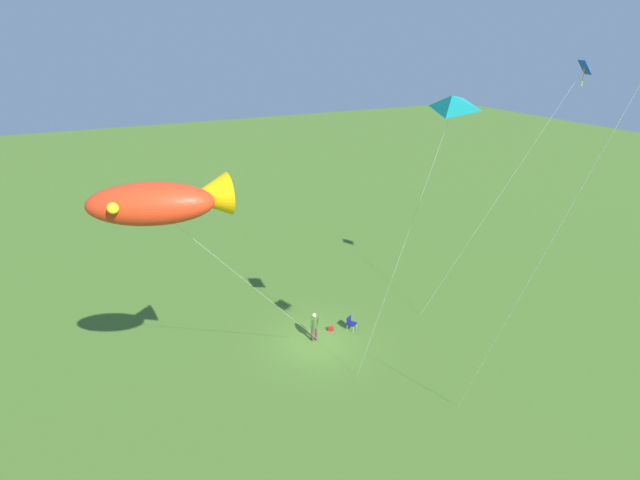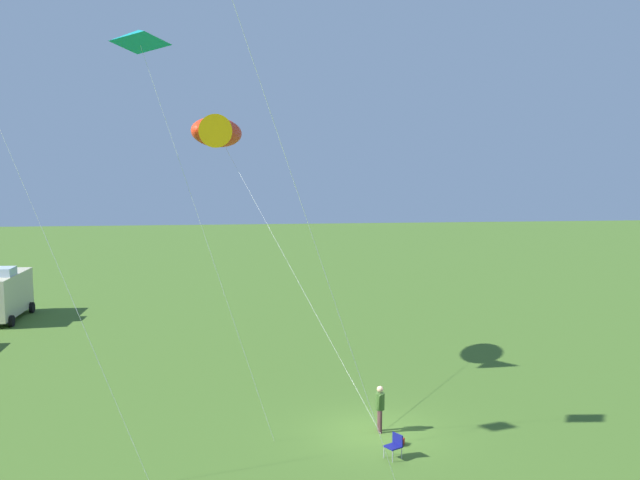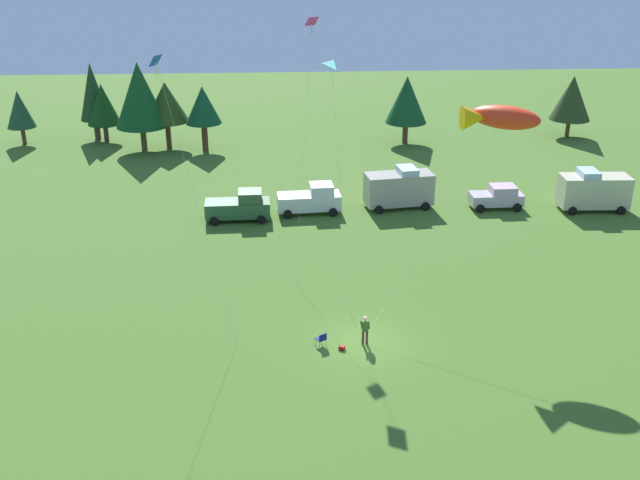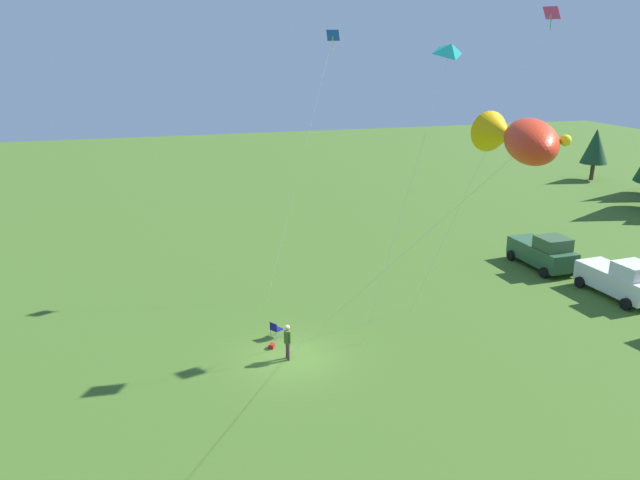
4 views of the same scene
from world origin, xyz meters
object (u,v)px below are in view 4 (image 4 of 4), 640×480
at_px(kite_large_fish, 523,139).
at_px(kite_diamond_blue, 329,51).
at_px(truck_green_flatbed, 543,252).
at_px(truck_white_pickup, 621,279).
at_px(person_kite_flyer, 288,339).
at_px(folding_chair, 275,329).
at_px(kite_delta_teal, 451,50).
at_px(kite_diamond_rainbow, 542,33).
at_px(backpack_on_grass, 272,346).

bearing_deg(kite_large_fish, kite_diamond_blue, -177.71).
distance_m(truck_green_flatbed, truck_white_pickup, 5.75).
relative_size(person_kite_flyer, truck_white_pickup, 0.34).
distance_m(folding_chair, kite_delta_teal, 15.78).
bearing_deg(kite_diamond_blue, kite_large_fish, 2.29).
relative_size(truck_white_pickup, kite_diamond_blue, 0.34).
xyz_separation_m(truck_green_flatbed, kite_delta_teal, (6.40, -10.97, 12.79)).
distance_m(person_kite_flyer, truck_white_pickup, 20.47).
bearing_deg(folding_chair, kite_diamond_blue, 25.72).
relative_size(person_kite_flyer, kite_diamond_rainbow, 0.11).
bearing_deg(truck_white_pickup, truck_green_flatbed, -171.29).
bearing_deg(kite_diamond_rainbow, truck_green_flatbed, 134.15).
bearing_deg(kite_diamond_blue, truck_green_flatbed, 77.13).
height_order(person_kite_flyer, kite_large_fish, kite_large_fish).
bearing_deg(kite_diamond_rainbow, kite_large_fish, -36.28).
xyz_separation_m(person_kite_flyer, truck_green_flatbed, (-7.61, 19.14, 0.08)).
bearing_deg(kite_diamond_rainbow, kite_delta_teal, -79.05).
bearing_deg(kite_delta_teal, truck_white_pickup, 93.68).
distance_m(truck_white_pickup, kite_diamond_blue, 21.58).
height_order(folding_chair, truck_white_pickup, truck_white_pickup).
distance_m(folding_chair, kite_diamond_rainbow, 19.73).
distance_m(folding_chair, backpack_on_grass, 1.22).
height_order(backpack_on_grass, truck_white_pickup, truck_white_pickup).
bearing_deg(kite_delta_teal, backpack_on_grass, -90.69).
relative_size(backpack_on_grass, kite_large_fish, 0.03).
bearing_deg(truck_green_flatbed, person_kite_flyer, -69.78).
bearing_deg(kite_delta_teal, folding_chair, -98.21).
relative_size(person_kite_flyer, backpack_on_grass, 5.44).
height_order(folding_chair, backpack_on_grass, folding_chair).
relative_size(backpack_on_grass, kite_diamond_rainbow, 0.02).
xyz_separation_m(person_kite_flyer, kite_diamond_blue, (-10.77, 5.28, 12.76)).
bearing_deg(truck_white_pickup, backpack_on_grass, -91.80).
height_order(folding_chair, kite_delta_teal, kite_delta_teal).
relative_size(kite_delta_teal, kite_diamond_blue, 0.96).
height_order(truck_white_pickup, kite_diamond_rainbow, kite_diamond_rainbow).
height_order(person_kite_flyer, truck_green_flatbed, truck_green_flatbed).
relative_size(truck_green_flatbed, kite_diamond_rainbow, 0.32).
relative_size(truck_white_pickup, kite_large_fish, 0.43).
xyz_separation_m(folding_chair, kite_diamond_rainbow, (0.13, 13.72, 14.18)).
bearing_deg(kite_diamond_blue, backpack_on_grass, -31.41).
bearing_deg(truck_white_pickup, folding_chair, -94.80).
relative_size(truck_white_pickup, kite_diamond_rainbow, 0.32).
relative_size(person_kite_flyer, truck_green_flatbed, 0.34).
distance_m(truck_green_flatbed, kite_diamond_blue, 19.05).
height_order(truck_green_flatbed, kite_diamond_blue, kite_diamond_blue).
relative_size(person_kite_flyer, kite_delta_teal, 0.12).
xyz_separation_m(person_kite_flyer, kite_delta_teal, (-1.21, 8.17, 12.87)).
relative_size(truck_green_flatbed, kite_delta_teal, 0.35).
bearing_deg(backpack_on_grass, truck_green_flatbed, 107.77).
xyz_separation_m(folding_chair, kite_diamond_blue, (-8.38, 5.35, 13.29)).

